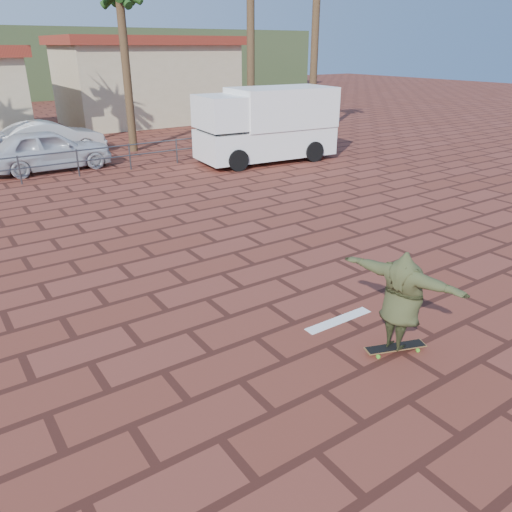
# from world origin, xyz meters

# --- Properties ---
(ground) EXTENTS (120.00, 120.00, 0.00)m
(ground) POSITION_xyz_m (0.00, 0.00, 0.00)
(ground) COLOR brown
(ground) RESTS_ON ground
(paint_stripe) EXTENTS (1.40, 0.22, 0.01)m
(paint_stripe) POSITION_xyz_m (0.70, -1.20, 0.00)
(paint_stripe) COLOR white
(paint_stripe) RESTS_ON ground
(guardrail) EXTENTS (24.06, 0.06, 1.00)m
(guardrail) POSITION_xyz_m (0.00, 12.00, 0.68)
(guardrail) COLOR #47494F
(guardrail) RESTS_ON ground
(building_east) EXTENTS (10.60, 6.60, 5.00)m
(building_east) POSITION_xyz_m (8.00, 24.00, 2.54)
(building_east) COLOR beige
(building_east) RESTS_ON ground
(longboard) EXTENTS (1.01, 0.54, 0.10)m
(longboard) POSITION_xyz_m (0.77, -2.43, 0.08)
(longboard) COLOR olive
(longboard) RESTS_ON ground
(skateboarder) EXTENTS (0.95, 2.07, 1.63)m
(skateboarder) POSITION_xyz_m (0.77, -2.43, 0.91)
(skateboarder) COLOR #3A3F21
(skateboarder) RESTS_ON longboard
(campervan) EXTENTS (5.83, 2.90, 2.92)m
(campervan) POSITION_xyz_m (7.35, 10.35, 1.54)
(campervan) COLOR white
(campervan) RESTS_ON ground
(car_silver) EXTENTS (4.62, 1.87, 1.57)m
(car_silver) POSITION_xyz_m (-0.60, 13.66, 0.79)
(car_silver) COLOR silver
(car_silver) RESTS_ON ground
(car_white) EXTENTS (4.61, 1.82, 1.49)m
(car_white) POSITION_xyz_m (0.12, 16.50, 0.75)
(car_white) COLOR silver
(car_white) RESTS_ON ground
(street_sign) EXTENTS (0.42, 0.15, 2.11)m
(street_sign) POSITION_xyz_m (12.00, 12.00, 1.47)
(street_sign) COLOR gray
(street_sign) RESTS_ON ground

